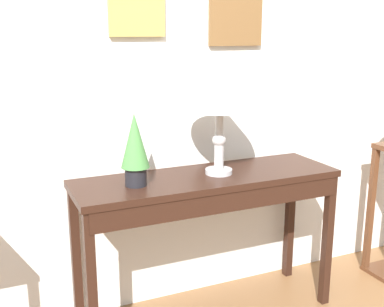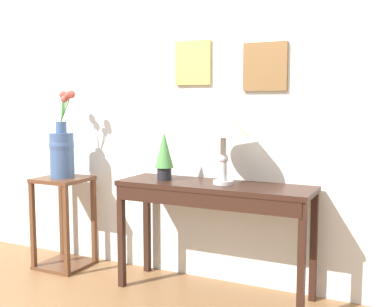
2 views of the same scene
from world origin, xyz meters
TOP-DOWN VIEW (x-y plane):
  - back_wall_with_art at (0.00, 1.36)m, footprint 9.00×0.13m
  - console_table at (0.12, 1.04)m, footprint 1.39×0.42m
  - table_lamp at (0.19, 1.06)m, footprint 0.35×0.35m
  - potted_plant_on_console at (-0.27, 1.04)m, footprint 0.14×0.14m

SIDE VIEW (x-z plane):
  - console_table at x=0.12m, z-range 0.29..1.09m
  - potted_plant_on_console at x=-0.27m, z-range 0.81..1.17m
  - table_lamp at x=0.19m, z-range 0.95..1.49m
  - back_wall_with_art at x=0.00m, z-range 0.00..2.80m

